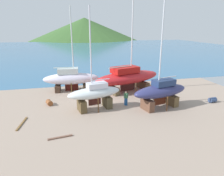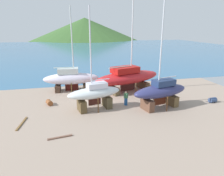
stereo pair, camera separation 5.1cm
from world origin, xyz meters
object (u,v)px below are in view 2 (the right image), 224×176
object	(u,v)px
worker	(126,98)
barrel_tar_black	(49,103)
barrel_rust_mid	(165,84)
barrel_ochre	(213,100)
sailboat_far_slipway	(95,94)
sailboat_small_center	(128,77)
barrel_blue_faded	(172,90)
sailboat_mid_port	(71,78)
sailboat_large_starboard	(161,91)

from	to	relation	value
worker	barrel_tar_black	xyz separation A→B (m)	(-8.92, 2.15, -0.59)
worker	barrel_rust_mid	distance (m)	10.09
barrel_ochre	barrel_rust_mid	bearing A→B (deg)	108.96
sailboat_far_slipway	sailboat_small_center	bearing A→B (deg)	-146.07
sailboat_small_center	barrel_blue_faded	world-z (taller)	sailboat_small_center
sailboat_small_center	barrel_blue_faded	xyz separation A→B (m)	(5.75, -2.47, -1.66)
sailboat_mid_port	barrel_tar_black	xyz separation A→B (m)	(-2.83, -5.10, -1.56)
barrel_tar_black	barrel_rust_mid	size ratio (longest dim) A/B	1.16
barrel_blue_faded	sailboat_far_slipway	bearing A→B (deg)	-163.97
sailboat_far_slipway	barrel_ochre	size ratio (longest dim) A/B	12.44
sailboat_far_slipway	barrel_tar_black	size ratio (longest dim) A/B	11.90
barrel_tar_black	sailboat_mid_port	bearing A→B (deg)	60.99
barrel_ochre	barrel_tar_black	distance (m)	20.00
sailboat_small_center	sailboat_mid_port	bearing A→B (deg)	149.50
sailboat_mid_port	sailboat_large_starboard	world-z (taller)	sailboat_large_starboard
sailboat_far_slipway	barrel_blue_faded	bearing A→B (deg)	-175.43
sailboat_small_center	barrel_tar_black	xyz separation A→B (m)	(-10.83, -3.30, -1.74)
sailboat_far_slipway	barrel_rust_mid	size ratio (longest dim) A/B	13.77
sailboat_far_slipway	sailboat_large_starboard	distance (m)	7.50
worker	barrel_tar_black	size ratio (longest dim) A/B	1.87
sailboat_large_starboard	sailboat_small_center	size ratio (longest dim) A/B	0.68
sailboat_far_slipway	barrel_blue_faded	distance (m)	11.98
worker	barrel_blue_faded	size ratio (longest dim) A/B	2.20
barrel_ochre	barrel_blue_faded	bearing A→B (deg)	124.14
barrel_tar_black	worker	bearing A→B (deg)	-13.54
barrel_rust_mid	barrel_blue_faded	bearing A→B (deg)	-100.19
sailboat_mid_port	barrel_blue_faded	bearing A→B (deg)	-13.62
worker	barrel_blue_faded	bearing A→B (deg)	164.81
barrel_tar_black	barrel_rust_mid	xyz separation A→B (m)	(17.10, 3.73, 0.09)
sailboat_small_center	barrel_rust_mid	bearing A→B (deg)	-13.88
sailboat_mid_port	barrel_rust_mid	bearing A→B (deg)	-1.85
barrel_ochre	sailboat_far_slipway	bearing A→B (deg)	175.04
barrel_rust_mid	sailboat_small_center	bearing A→B (deg)	-176.07
sailboat_large_starboard	worker	world-z (taller)	sailboat_large_starboard
barrel_ochre	barrel_blue_faded	world-z (taller)	barrel_blue_faded
sailboat_small_center	barrel_ochre	distance (m)	11.41
sailboat_far_slipway	barrel_blue_faded	world-z (taller)	sailboat_far_slipway
worker	barrel_rust_mid	size ratio (longest dim) A/B	2.16
barrel_blue_faded	barrel_rust_mid	bearing A→B (deg)	79.81
barrel_tar_black	barrel_rust_mid	distance (m)	17.50
worker	barrel_ochre	bearing A→B (deg)	135.29
sailboat_mid_port	worker	xyz separation A→B (m)	(6.09, -7.25, -0.97)
sailboat_large_starboard	barrel_ochre	world-z (taller)	sailboat_large_starboard
sailboat_mid_port	barrel_blue_faded	size ratio (longest dim) A/B	14.98
barrel_ochre	barrel_rust_mid	size ratio (longest dim) A/B	1.11
sailboat_mid_port	sailboat_small_center	bearing A→B (deg)	-9.06
sailboat_mid_port	sailboat_small_center	size ratio (longest dim) A/B	0.67
barrel_blue_faded	barrel_tar_black	distance (m)	16.60
sailboat_large_starboard	barrel_blue_faded	world-z (taller)	sailboat_large_starboard
sailboat_mid_port	sailboat_small_center	xyz separation A→B (m)	(8.00, -1.80, 0.18)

